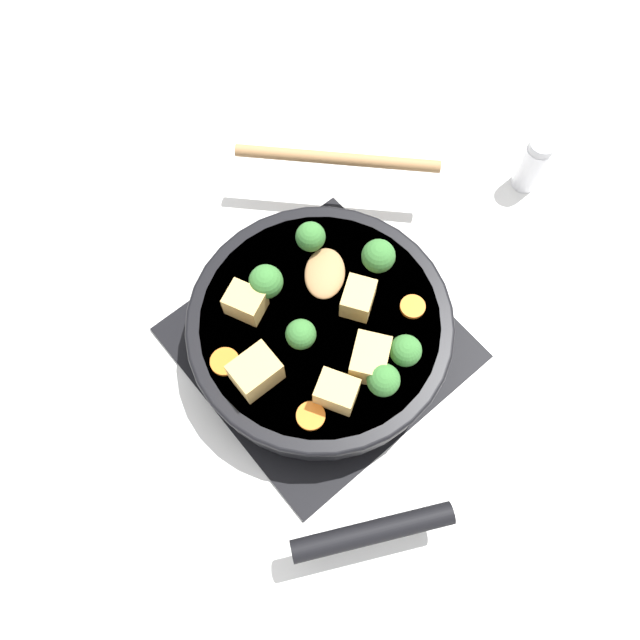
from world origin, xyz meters
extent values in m
plane|color=silver|center=(0.00, 0.00, 0.00)|extent=(2.40, 2.40, 0.00)
cube|color=black|center=(0.00, 0.00, 0.00)|extent=(0.31, 0.31, 0.01)
torus|color=black|center=(0.00, 0.00, 0.02)|extent=(0.24, 0.24, 0.01)
cube|color=black|center=(0.00, 0.00, 0.02)|extent=(0.01, 0.23, 0.01)
cube|color=black|center=(0.00, 0.00, 0.02)|extent=(0.23, 0.01, 0.01)
cylinder|color=black|center=(0.00, 0.00, 0.05)|extent=(0.31, 0.31, 0.05)
cylinder|color=brown|center=(0.00, 0.00, 0.06)|extent=(0.28, 0.28, 0.04)
torus|color=black|center=(0.00, 0.00, 0.07)|extent=(0.32, 0.32, 0.01)
cylinder|color=black|center=(0.11, 0.21, 0.06)|extent=(0.16, 0.10, 0.02)
ellipsoid|color=#A87A4C|center=(-0.04, -0.04, 0.08)|extent=(0.08, 0.08, 0.01)
cylinder|color=#A87A4C|center=(-0.16, -0.16, 0.08)|extent=(0.20, 0.20, 0.02)
cube|color=tan|center=(-0.01, 0.08, 0.10)|extent=(0.06, 0.06, 0.04)
cube|color=tan|center=(0.05, 0.08, 0.09)|extent=(0.05, 0.05, 0.03)
cube|color=tan|center=(0.06, -0.07, 0.09)|extent=(0.05, 0.05, 0.03)
cube|color=tan|center=(0.10, 0.01, 0.10)|extent=(0.05, 0.04, 0.04)
cube|color=tan|center=(-0.05, 0.01, 0.09)|extent=(0.05, 0.05, 0.03)
cylinder|color=#709956|center=(-0.04, 0.10, 0.08)|extent=(0.01, 0.01, 0.01)
sphere|color=#387533|center=(-0.04, 0.10, 0.10)|extent=(0.04, 0.04, 0.04)
cylinder|color=#709956|center=(0.02, -0.07, 0.08)|extent=(0.01, 0.01, 0.01)
sphere|color=#387533|center=(0.02, -0.07, 0.10)|extent=(0.04, 0.04, 0.04)
cylinder|color=#709956|center=(-0.05, -0.08, 0.08)|extent=(0.01, 0.01, 0.01)
sphere|color=#387533|center=(-0.05, -0.08, 0.10)|extent=(0.04, 0.04, 0.04)
cylinder|color=#709956|center=(0.03, 0.01, 0.08)|extent=(0.01, 0.01, 0.01)
sphere|color=#387533|center=(0.03, 0.01, 0.10)|extent=(0.03, 0.03, 0.03)
cylinder|color=#709956|center=(0.00, 0.11, 0.08)|extent=(0.01, 0.01, 0.01)
sphere|color=#387533|center=(0.00, 0.11, 0.10)|extent=(0.04, 0.04, 0.04)
cylinder|color=#709956|center=(-0.10, -0.01, 0.08)|extent=(0.01, 0.01, 0.01)
sphere|color=#387533|center=(-0.10, -0.01, 0.10)|extent=(0.04, 0.04, 0.04)
cylinder|color=orange|center=(-0.09, 0.06, 0.08)|extent=(0.03, 0.03, 0.01)
cylinder|color=orange|center=(0.08, 0.08, 0.08)|extent=(0.03, 0.03, 0.01)
cylinder|color=orange|center=(0.12, -0.03, 0.08)|extent=(0.03, 0.03, 0.01)
cylinder|color=white|center=(-0.38, 0.00, 0.04)|extent=(0.04, 0.04, 0.07)
cylinder|color=#B7B7BC|center=(-0.38, 0.00, 0.08)|extent=(0.03, 0.03, 0.01)
camera|label=1|loc=(0.18, 0.22, 0.74)|focal=35.00mm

